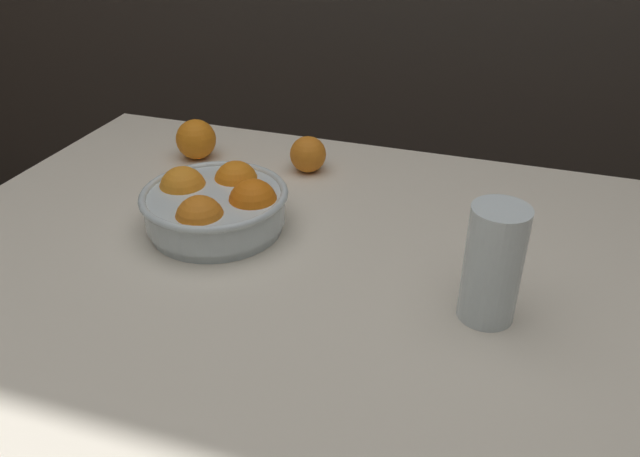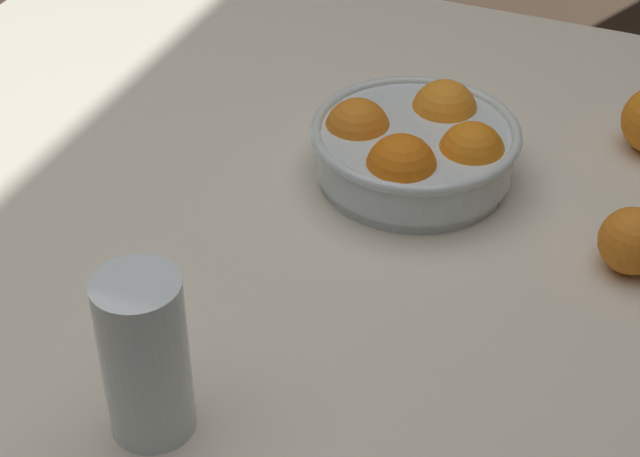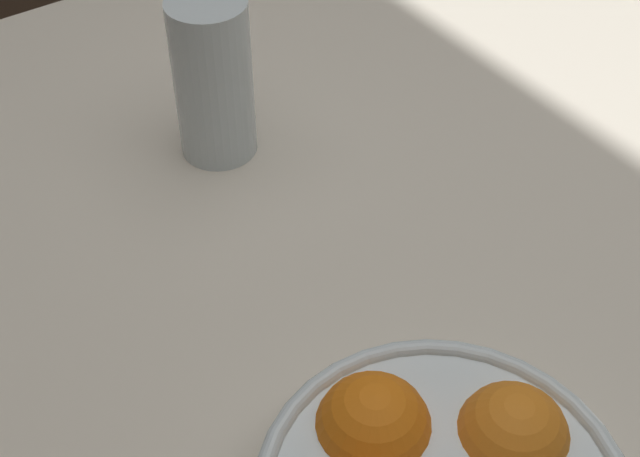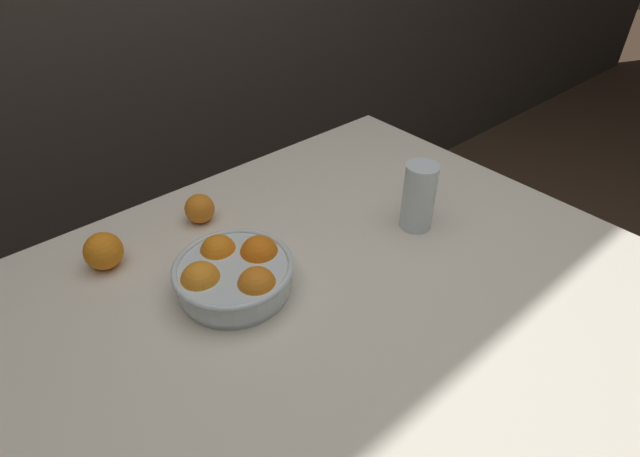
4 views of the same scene
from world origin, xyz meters
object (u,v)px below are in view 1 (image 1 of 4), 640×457
Objects in this scene: fruit_bowl at (216,205)px; orange_loose_near_bowl at (308,154)px; orange_loose_front at (196,139)px; juice_glass at (492,271)px.

fruit_bowl reaches higher than orange_loose_near_bowl.
orange_loose_near_bowl is at bearing 75.19° from fruit_bowl.
fruit_bowl is 3.39× the size of orange_loose_near_bowl.
juice_glass is at bearing -28.87° from orange_loose_front.
juice_glass is at bearing -42.97° from orange_loose_near_bowl.
fruit_bowl is 1.47× the size of juice_glass.
fruit_bowl is 2.97× the size of orange_loose_front.
fruit_bowl is at bearing -55.32° from orange_loose_front.
orange_loose_near_bowl is (0.07, 0.25, -0.01)m from fruit_bowl.
juice_glass is 2.31× the size of orange_loose_near_bowl.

